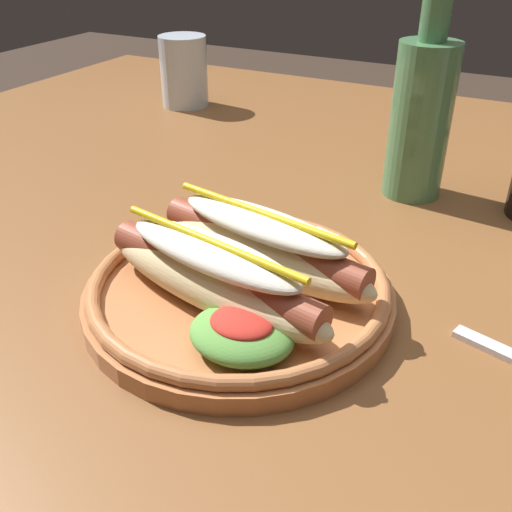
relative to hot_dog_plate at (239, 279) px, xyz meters
The scene contains 4 objects.
dining_table 0.24m from the hot_dog_plate, 100.41° to the left, with size 1.32×1.04×0.74m.
hot_dog_plate is the anchor object (origin of this frame).
water_cup 0.58m from the hot_dog_plate, 127.97° to the left, with size 0.08×0.08×0.11m, color silver.
glass_bottle 0.30m from the hot_dog_plate, 77.14° to the left, with size 0.07×0.07×0.24m.
Camera 1 is at (0.23, -0.55, 1.02)m, focal length 40.72 mm.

